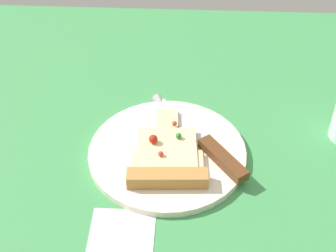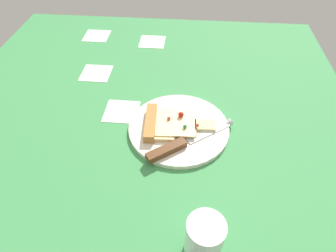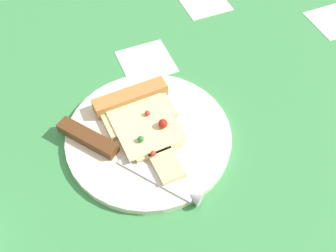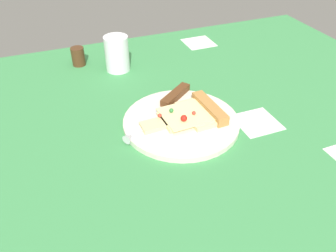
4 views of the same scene
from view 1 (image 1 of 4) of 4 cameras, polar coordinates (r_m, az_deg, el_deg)
The scene contains 4 objects.
ground_plane at distance 78.06cm, azimuth -5.23°, elevation -8.49°, with size 112.80×112.80×3.00cm.
plate at distance 81.95cm, azimuth -0.08°, elevation -3.02°, with size 25.17×25.17×1.19cm, color silver.
pizza_slice at distance 79.13cm, azimuth -0.09°, elevation -3.63°, with size 17.79×12.12×2.70cm.
knife at distance 82.13cm, azimuth 4.15°, elevation -1.87°, with size 20.56×15.94×2.45cm.
Camera 1 is at (-49.40, -9.45, 58.21)cm, focal length 54.82 mm.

